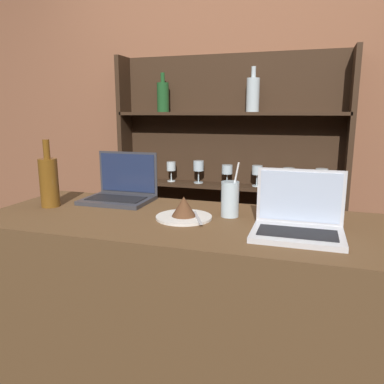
{
  "coord_description": "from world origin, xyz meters",
  "views": [
    {
      "loc": [
        0.42,
        -1.0,
        1.48
      ],
      "look_at": [
        0.0,
        0.34,
        1.18
      ],
      "focal_mm": 35.0,
      "sensor_mm": 36.0,
      "label": 1
    }
  ],
  "objects": [
    {
      "name": "bar_counter",
      "position": [
        0.0,
        0.31,
        0.54
      ],
      "size": [
        1.63,
        0.62,
        1.08
      ],
      "color": "brown",
      "rests_on": "ground_plane"
    },
    {
      "name": "back_wall",
      "position": [
        0.0,
        1.46,
        1.35
      ],
      "size": [
        7.0,
        0.06,
        2.7
      ],
      "color": "brown",
      "rests_on": "ground_plane"
    },
    {
      "name": "back_shelf",
      "position": [
        -0.08,
        1.39,
        0.96
      ],
      "size": [
        1.47,
        0.18,
        1.84
      ],
      "color": "#332114",
      "rests_on": "ground_plane"
    },
    {
      "name": "laptop_near",
      "position": [
        -0.4,
        0.52,
        1.13
      ],
      "size": [
        0.3,
        0.23,
        0.22
      ],
      "color": "#333338",
      "rests_on": "bar_counter"
    },
    {
      "name": "laptop_far",
      "position": [
        0.4,
        0.25,
        1.13
      ],
      "size": [
        0.29,
        0.21,
        0.21
      ],
      "color": "silver",
      "rests_on": "bar_counter"
    },
    {
      "name": "cake_plate",
      "position": [
        -0.02,
        0.31,
        1.11
      ],
      "size": [
        0.22,
        0.22,
        0.09
      ],
      "color": "silver",
      "rests_on": "bar_counter"
    },
    {
      "name": "water_glass",
      "position": [
        0.14,
        0.4,
        1.15
      ],
      "size": [
        0.07,
        0.07,
        0.21
      ],
      "color": "silver",
      "rests_on": "bar_counter"
    },
    {
      "name": "wine_bottle_amber",
      "position": [
        -0.63,
        0.32,
        1.19
      ],
      "size": [
        0.08,
        0.08,
        0.29
      ],
      "color": "brown",
      "rests_on": "bar_counter"
    }
  ]
}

